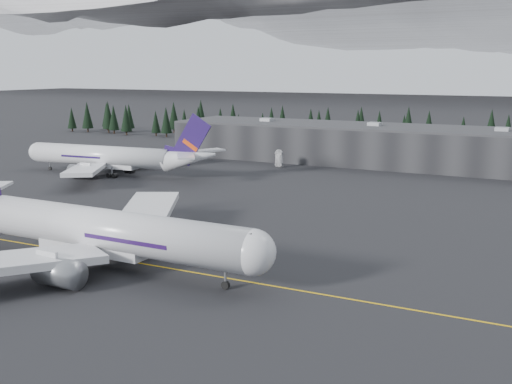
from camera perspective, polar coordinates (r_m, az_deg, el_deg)
The scene contains 7 objects.
ground at distance 103.13m, azimuth -5.16°, elevation -6.80°, with size 1400.00×1400.00×0.00m, color black.
taxiline at distance 101.53m, azimuth -5.77°, elevation -7.09°, with size 400.00×0.40×0.02m, color gold.
terminal at distance 215.76m, azimuth 12.98°, elevation 4.00°, with size 160.00×30.00×12.60m.
treeline at distance 251.45m, azimuth 15.13°, elevation 5.13°, with size 360.00×20.00×15.00m, color black.
jet_main at distance 108.25m, azimuth -15.37°, elevation -3.02°, with size 71.94×66.41×21.15m.
jet_parked at distance 195.06m, azimuth -12.29°, elevation 3.05°, with size 64.93×59.71×19.10m.
gse_vehicle_a at distance 206.23m, azimuth 2.10°, elevation 2.42°, with size 2.67×5.79×1.61m, color silver.
Camera 1 is at (53.21, -82.59, 31.35)m, focal length 45.00 mm.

